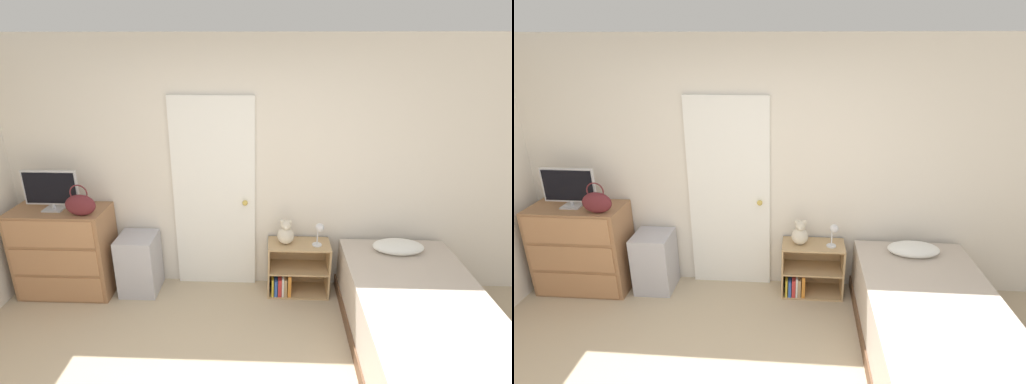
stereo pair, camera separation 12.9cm
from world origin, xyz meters
The scene contains 10 objects.
wall_back centered at (0.00, 2.19, 1.27)m, with size 10.00×0.06×2.55m.
door_closed centered at (-0.22, 2.14, 1.00)m, with size 0.83×0.09×2.00m.
dresser centered at (-1.74, 1.91, 0.46)m, with size 0.93×0.46×0.93m.
tv centered at (-1.77, 1.91, 1.14)m, with size 0.53×0.16×0.40m.
handbag centered at (-1.43, 1.78, 1.04)m, with size 0.29×0.12×0.31m.
storage_bin centered at (-1.00, 1.95, 0.31)m, with size 0.38×0.38×0.63m.
bookshelf centered at (0.59, 1.99, 0.23)m, with size 0.62×0.31×0.56m.
teddy_bear centered at (0.51, 1.98, 0.68)m, with size 0.17×0.17×0.26m.
desk_lamp centered at (0.83, 1.94, 0.73)m, with size 0.11×0.10×0.24m.
bed centered at (1.59, 1.19, 0.28)m, with size 1.08×1.93×0.67m.
Camera 1 is at (0.35, -1.61, 2.46)m, focal length 28.00 mm.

